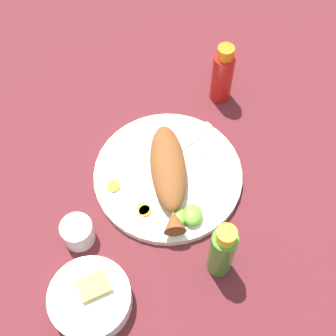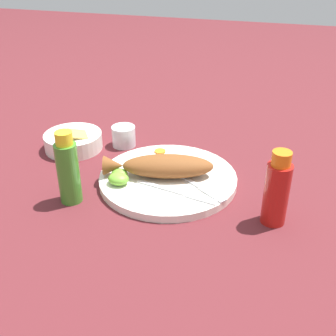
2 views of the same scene
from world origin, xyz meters
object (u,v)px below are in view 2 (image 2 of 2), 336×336
main_plate (168,179)px  hot_sauce_bottle_red (277,191)px  fork_near (198,186)px  fork_far (182,193)px  salt_cup (124,137)px  hot_sauce_bottle_green (68,170)px  fried_fish (162,166)px  guacamole_bowl (73,140)px

main_plate → hot_sauce_bottle_red: bearing=-19.1°
fork_near → fork_far: 0.05m
main_plate → salt_cup: salt_cup is taller
main_plate → fork_near: 0.08m
fork_near → hot_sauce_bottle_red: bearing=16.0°
fork_far → hot_sauce_bottle_green: 0.24m
main_plate → fried_fish: fried_fish is taller
fried_fish → fork_far: (0.06, -0.06, -0.02)m
hot_sauce_bottle_red → guacamole_bowl: (-0.53, 0.18, -0.05)m
hot_sauce_bottle_red → fork_near: bearing=160.7°
fried_fish → salt_cup: fried_fish is taller
fork_far → salt_cup: salt_cup is taller
hot_sauce_bottle_red → hot_sauce_bottle_green: hot_sauce_bottle_green is taller
fork_near → guacamole_bowl: (-0.37, 0.12, 0.01)m
main_plate → fork_far: (0.05, -0.07, 0.01)m
fork_far → salt_cup: 0.31m
fork_far → salt_cup: (-0.22, 0.22, 0.00)m
main_plate → hot_sauce_bottle_green: 0.23m
fork_far → hot_sauce_bottle_red: (0.19, -0.02, 0.05)m
salt_cup → fork_near: bearing=-35.8°
salt_cup → hot_sauce_bottle_red: bearing=-29.7°
hot_sauce_bottle_green → salt_cup: size_ratio=2.58×
fork_far → guacamole_bowl: guacamole_bowl is taller
hot_sauce_bottle_green → salt_cup: 0.28m
fork_near → guacamole_bowl: size_ratio=1.05×
main_plate → salt_cup: 0.23m
guacamole_bowl → salt_cup: bearing=24.8°
main_plate → salt_cup: size_ratio=5.02×
guacamole_bowl → hot_sauce_bottle_green: bearing=-63.9°
fork_far → guacamole_bowl: size_ratio=1.22×
hot_sauce_bottle_red → salt_cup: 0.48m
hot_sauce_bottle_red → salt_cup: (-0.41, 0.24, -0.05)m
fork_far → hot_sauce_bottle_green: (-0.23, -0.06, 0.06)m
hot_sauce_bottle_green → salt_cup: (0.01, 0.28, -0.05)m
fork_far → fork_near: bearing=67.9°
main_plate → hot_sauce_bottle_green: (-0.18, -0.13, 0.07)m
salt_cup → guacamole_bowl: bearing=-155.2°
main_plate → salt_cup: bearing=138.1°
fork_far → hot_sauce_bottle_green: bearing=-153.0°
hot_sauce_bottle_red → fried_fish: bearing=162.5°
hot_sauce_bottle_red → salt_cup: hot_sauce_bottle_red is taller
main_plate → fried_fish: (-0.01, -0.00, 0.03)m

